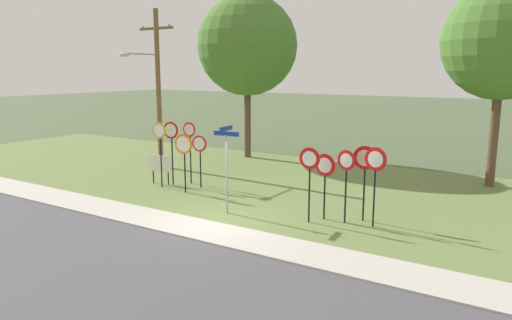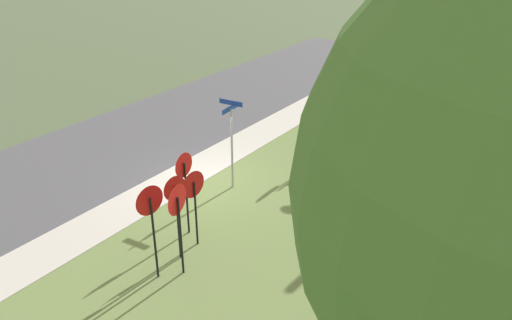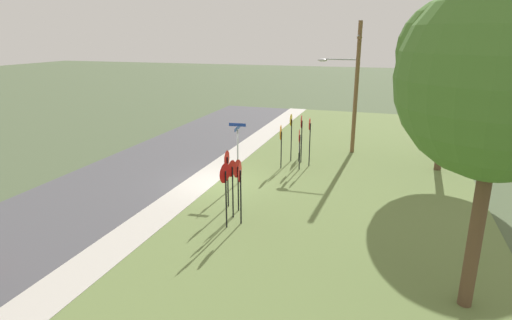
{
  "view_description": "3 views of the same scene",
  "coord_description": "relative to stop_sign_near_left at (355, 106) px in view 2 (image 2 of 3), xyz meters",
  "views": [
    {
      "loc": [
        8.98,
        -11.71,
        4.83
      ],
      "look_at": [
        0.19,
        2.18,
        1.74
      ],
      "focal_mm": 33.51,
      "sensor_mm": 36.0,
      "label": 1
    },
    {
      "loc": [
        11.13,
        9.92,
        7.97
      ],
      "look_at": [
        -0.31,
        1.9,
        1.24
      ],
      "focal_mm": 35.23,
      "sensor_mm": 36.0,
      "label": 2
    },
    {
      "loc": [
        17.75,
        7.77,
        6.98
      ],
      "look_at": [
        -0.27,
        1.93,
        1.3
      ],
      "focal_mm": 29.42,
      "sensor_mm": 36.0,
      "label": 3
    }
  ],
  "objects": [
    {
      "name": "notice_board",
      "position": [
        -0.51,
        -0.18,
        -1.12
      ],
      "size": [
        1.09,
        0.18,
        1.25
      ],
      "rotation": [
        0.0,
        0.0,
        0.14
      ],
      "color": "black",
      "rests_on": "grass_median"
    },
    {
      "name": "grass_median",
      "position": [
        4.64,
        2.85,
        -1.98
      ],
      "size": [
        44.0,
        12.0,
        0.04
      ],
      "primitive_type": "cube",
      "color": "olive",
      "rests_on": "ground_plane"
    },
    {
      "name": "stop_sign_near_right",
      "position": [
        1.36,
        0.19,
        -0.38
      ],
      "size": [
        0.66,
        0.13,
        2.19
      ],
      "rotation": [
        0.0,
        0.0,
        0.16
      ],
      "color": "black",
      "rests_on": "grass_median"
    },
    {
      "name": "road_asphalt",
      "position": [
        4.64,
        -7.95,
        -1.99
      ],
      "size": [
        44.0,
        6.4,
        0.01
      ],
      "primitive_type": "cube",
      "color": "#4C4C51",
      "rests_on": "ground_plane"
    },
    {
      "name": "yield_sign_far_left",
      "position": [
        7.19,
        -1.57,
        -0.15
      ],
      "size": [
        0.7,
        0.11,
        2.43
      ],
      "rotation": [
        0.0,
        0.0,
        0.06
      ],
      "color": "black",
      "rests_on": "grass_median"
    },
    {
      "name": "utility_pole",
      "position": [
        -3.09,
        2.38,
        2.24
      ],
      "size": [
        2.1,
        2.47,
        7.71
      ],
      "color": "brown",
      "rests_on": "grass_median"
    },
    {
      "name": "yield_sign_center",
      "position": [
        8.17,
        -0.98,
        -0.22
      ],
      "size": [
        0.65,
        0.14,
        2.36
      ],
      "rotation": [
        0.0,
        0.0,
        -0.17
      ],
      "color": "black",
      "rests_on": "grass_median"
    },
    {
      "name": "sidewalk_strip",
      "position": [
        4.64,
        -3.95,
        -1.97
      ],
      "size": [
        44.0,
        1.6,
        0.06
      ],
      "primitive_type": "cube",
      "color": "#BCB7AD",
      "rests_on": "ground_plane"
    },
    {
      "name": "ground_plane",
      "position": [
        4.64,
        -3.15,
        -2.0
      ],
      "size": [
        160.0,
        160.0,
        0.0
      ],
      "primitive_type": "plane",
      "color": "#4C5B3D"
    },
    {
      "name": "stop_sign_far_right",
      "position": [
        1.38,
        -0.81,
        -0.24
      ],
      "size": [
        0.78,
        0.14,
        2.36
      ],
      "rotation": [
        0.0,
        0.0,
        0.15
      ],
      "color": "black",
      "rests_on": "grass_median"
    },
    {
      "name": "yield_sign_far_right",
      "position": [
        8.6,
        -0.49,
        -0.12
      ],
      "size": [
        0.76,
        0.16,
        2.46
      ],
      "rotation": [
        0.0,
        0.0,
        0.18
      ],
      "color": "black",
      "rests_on": "grass_median"
    },
    {
      "name": "stop_sign_far_center",
      "position": [
        0.52,
        0.57,
        -0.07
      ],
      "size": [
        0.62,
        0.11,
        2.65
      ],
      "rotation": [
        0.0,
        0.0,
        0.08
      ],
      "color": "black",
      "rests_on": "grass_median"
    },
    {
      "name": "yield_sign_near_left",
      "position": [
        9.07,
        -0.89,
        -0.08
      ],
      "size": [
        0.74,
        0.14,
        2.51
      ],
      "rotation": [
        0.0,
        0.0,
        -0.16
      ],
      "color": "black",
      "rests_on": "grass_median"
    },
    {
      "name": "stop_sign_near_left",
      "position": [
        0.0,
        0.0,
        0.0
      ],
      "size": [
        0.71,
        0.13,
        2.69
      ],
      "rotation": [
        0.0,
        0.0,
        0.13
      ],
      "color": "black",
      "rests_on": "grass_median"
    },
    {
      "name": "stop_sign_far_left",
      "position": [
        -0.08,
        -0.6,
        -0.0
      ],
      "size": [
        0.67,
        0.1,
        2.71
      ],
      "rotation": [
        0.0,
        0.0,
        0.06
      ],
      "color": "black",
      "rests_on": "grass_median"
    },
    {
      "name": "street_name_post",
      "position": [
        4.39,
        -2.14,
        -0.19
      ],
      "size": [
        0.96,
        0.81,
        2.98
      ],
      "rotation": [
        0.0,
        0.0,
        0.09
      ],
      "color": "#9EA0A8",
      "rests_on": "grass_median"
    },
    {
      "name": "yield_sign_near_right",
      "position": [
        7.47,
        -1.02,
        -0.35
      ],
      "size": [
        0.74,
        0.12,
        2.18
      ],
      "rotation": [
        0.0,
        0.0,
        -0.1
      ],
      "color": "black",
      "rests_on": "grass_median"
    }
  ]
}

